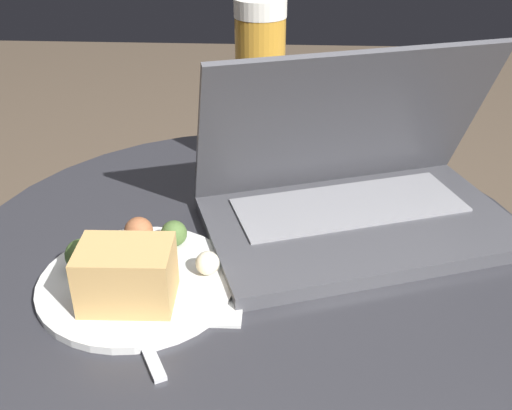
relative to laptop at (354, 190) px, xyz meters
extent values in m
cylinder|color=#9E9EA3|center=(-0.13, -0.06, -0.32)|extent=(0.07, 0.07, 0.51)
cylinder|color=#2D2D33|center=(-0.13, -0.06, -0.06)|extent=(0.71, 0.71, 0.02)
cube|color=white|center=(-0.22, -0.15, -0.04)|extent=(0.19, 0.14, 0.00)
cube|color=#47474C|center=(0.01, -0.02, -0.04)|extent=(0.43, 0.34, 0.02)
cube|color=gray|center=(0.00, 0.01, -0.03)|extent=(0.31, 0.20, 0.00)
cube|color=#47474C|center=(-0.01, 0.04, 0.07)|extent=(0.39, 0.22, 0.21)
cube|color=silver|center=(-0.01, 0.04, 0.07)|extent=(0.36, 0.19, 0.19)
cylinder|color=gold|center=(-0.13, 0.15, 0.07)|extent=(0.07, 0.07, 0.23)
cylinder|color=white|center=(-0.13, 0.15, 0.19)|extent=(0.07, 0.07, 0.02)
cylinder|color=silver|center=(-0.25, -0.15, -0.04)|extent=(0.22, 0.22, 0.01)
cube|color=tan|center=(-0.24, -0.18, -0.01)|extent=(0.10, 0.07, 0.06)
sphere|color=#4C6B33|center=(-0.22, -0.08, -0.02)|extent=(0.03, 0.03, 0.03)
sphere|color=#4C6B33|center=(-0.31, -0.13, -0.02)|extent=(0.04, 0.04, 0.04)
sphere|color=#9E5B38|center=(-0.26, -0.08, -0.02)|extent=(0.03, 0.03, 0.03)
sphere|color=beige|center=(-0.17, -0.13, -0.02)|extent=(0.03, 0.03, 0.03)
cube|color=silver|center=(-0.22, -0.23, -0.04)|extent=(0.07, 0.12, 0.00)
cube|color=silver|center=(-0.27, -0.15, -0.04)|extent=(0.05, 0.06, 0.00)
camera|label=1|loc=(-0.09, -0.67, 0.36)|focal=42.00mm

